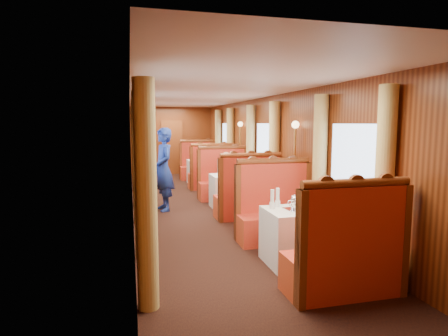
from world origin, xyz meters
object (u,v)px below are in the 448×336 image
object	(u,v)px
table_near	(304,236)
banquette_far_fwd	(211,174)
teapot_right	(310,207)
banquette_mid_aft	(224,182)
tea_tray	(298,209)
fruit_plate	(332,209)
steward	(164,169)
banquette_near_aft	(276,215)
table_far	(205,172)
teapot_left	(297,206)
table_mid	(235,191)
rose_vase_mid	(233,167)
banquette_near_fwd	(345,258)
rose_vase_far	(205,154)
passenger	(227,171)
teapot_back	(294,204)
banquette_far_aft	(199,167)
banquette_mid_fwd	(248,198)

from	to	relation	value
table_near	banquette_far_fwd	distance (m)	5.99
banquette_far_fwd	teapot_right	world-z (taller)	banquette_far_fwd
banquette_mid_aft	tea_tray	bearing A→B (deg)	-91.36
fruit_plate	steward	bearing A→B (deg)	117.04
table_near	banquette_near_aft	world-z (taller)	banquette_near_aft
table_far	teapot_right	bearing A→B (deg)	-89.89
banquette_mid_aft	tea_tray	xyz separation A→B (m)	(-0.11, -4.53, 0.33)
teapot_left	table_far	bearing A→B (deg)	94.31
table_mid	fruit_plate	xyz separation A→B (m)	(0.34, -3.65, 0.39)
banquette_mid_aft	rose_vase_mid	bearing A→B (deg)	-91.59
banquette_near_fwd	fruit_plate	size ratio (longest dim) A/B	6.60
rose_vase_far	passenger	bearing A→B (deg)	-90.48
teapot_right	teapot_back	world-z (taller)	teapot_back
banquette_far_aft	teapot_back	xyz separation A→B (m)	(-0.13, -7.97, 0.40)
banquette_mid_fwd	teapot_right	bearing A→B (deg)	-89.71
table_near	rose_vase_mid	distance (m)	3.56
banquette_far_aft	teapot_left	distance (m)	8.11
tea_tray	teapot_back	xyz separation A→B (m)	(-0.02, 0.06, 0.06)
table_near	banquette_mid_fwd	xyz separation A→B (m)	(0.00, 2.49, 0.05)
banquette_near_aft	table_far	distance (m)	5.99
table_mid	rose_vase_far	distance (m)	3.57
banquette_mid_fwd	banquette_far_fwd	distance (m)	3.50
table_far	tea_tray	distance (m)	7.02
table_mid	banquette_far_aft	size ratio (longest dim) A/B	0.78
tea_tray	passenger	world-z (taller)	passenger
teapot_back	table_mid	bearing A→B (deg)	93.43
table_mid	banquette_mid_fwd	xyz separation A→B (m)	(0.00, -1.01, 0.05)
table_mid	banquette_far_fwd	bearing A→B (deg)	90.00
table_near	teapot_right	size ratio (longest dim) A/B	6.94
tea_tray	teapot_right	xyz separation A→B (m)	(0.12, -0.12, 0.05)
banquette_mid_fwd	passenger	world-z (taller)	banquette_mid_fwd
banquette_far_aft	rose_vase_mid	world-z (taller)	banquette_far_aft
banquette_near_aft	banquette_mid_aft	bearing A→B (deg)	90.00
table_far	rose_vase_mid	distance (m)	3.53
banquette_near_aft	rose_vase_mid	distance (m)	2.55
banquette_far_fwd	rose_vase_mid	world-z (taller)	banquette_far_fwd
table_near	rose_vase_mid	bearing A→B (deg)	90.45
banquette_mid_aft	table_far	distance (m)	2.49
banquette_near_fwd	passenger	distance (m)	5.25
banquette_mid_fwd	banquette_far_fwd	bearing A→B (deg)	90.00
banquette_near_fwd	banquette_mid_aft	world-z (taller)	same
banquette_near_fwd	teapot_right	distance (m)	0.96
banquette_near_fwd	passenger	bearing A→B (deg)	90.00
banquette_mid_aft	banquette_far_fwd	world-z (taller)	same
teapot_right	passenger	world-z (taller)	passenger
banquette_mid_aft	banquette_mid_fwd	bearing A→B (deg)	-90.00
steward	banquette_near_fwd	bearing A→B (deg)	7.38
banquette_far_fwd	rose_vase_mid	size ratio (longest dim) A/B	3.72
banquette_mid_aft	teapot_right	world-z (taller)	banquette_mid_aft
banquette_near_aft	table_far	xyz separation A→B (m)	(0.00, 5.99, -0.05)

